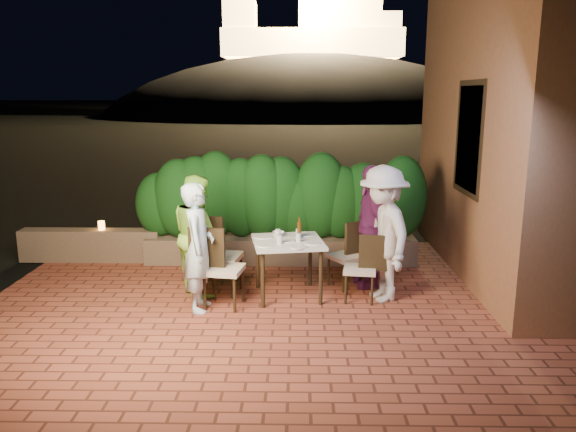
{
  "coord_description": "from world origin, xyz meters",
  "views": [
    {
      "loc": [
        0.47,
        -6.2,
        2.6
      ],
      "look_at": [
        0.34,
        0.86,
        1.05
      ],
      "focal_mm": 35.0,
      "sensor_mm": 36.0,
      "label": 1
    }
  ],
  "objects_px": {
    "dining_table": "(288,268)",
    "chair_right_front": "(360,268)",
    "chair_left_front": "(224,268)",
    "diner_blue": "(199,247)",
    "parapet_lamp": "(101,225)",
    "beer_bottle": "(299,228)",
    "diner_green": "(198,235)",
    "diner_white": "(383,234)",
    "chair_right_back": "(346,255)",
    "diner_purple": "(371,226)",
    "chair_left_back": "(222,255)",
    "bowl": "(278,233)"
  },
  "relations": [
    {
      "from": "diner_white",
      "to": "diner_green",
      "type": "bearing_deg",
      "value": -111.13
    },
    {
      "from": "dining_table",
      "to": "chair_left_front",
      "type": "bearing_deg",
      "value": -154.98
    },
    {
      "from": "beer_bottle",
      "to": "diner_green",
      "type": "height_order",
      "value": "diner_green"
    },
    {
      "from": "chair_left_back",
      "to": "diner_white",
      "type": "bearing_deg",
      "value": 4.37
    },
    {
      "from": "chair_right_back",
      "to": "diner_blue",
      "type": "height_order",
      "value": "diner_blue"
    },
    {
      "from": "beer_bottle",
      "to": "chair_right_back",
      "type": "relative_size",
      "value": 0.32
    },
    {
      "from": "beer_bottle",
      "to": "diner_purple",
      "type": "relative_size",
      "value": 0.17
    },
    {
      "from": "beer_bottle",
      "to": "chair_left_front",
      "type": "xyz_separation_m",
      "value": [
        -0.93,
        -0.48,
        -0.39
      ]
    },
    {
      "from": "diner_green",
      "to": "diner_purple",
      "type": "bearing_deg",
      "value": -109.21
    },
    {
      "from": "dining_table",
      "to": "bowl",
      "type": "relative_size",
      "value": 5.26
    },
    {
      "from": "diner_blue",
      "to": "diner_white",
      "type": "distance_m",
      "value": 2.3
    },
    {
      "from": "chair_right_back",
      "to": "diner_purple",
      "type": "distance_m",
      "value": 0.51
    },
    {
      "from": "diner_purple",
      "to": "chair_right_front",
      "type": "bearing_deg",
      "value": -27.64
    },
    {
      "from": "diner_purple",
      "to": "parapet_lamp",
      "type": "relative_size",
      "value": 11.95
    },
    {
      "from": "beer_bottle",
      "to": "chair_right_back",
      "type": "bearing_deg",
      "value": 23.01
    },
    {
      "from": "chair_left_back",
      "to": "diner_green",
      "type": "bearing_deg",
      "value": -172.05
    },
    {
      "from": "diner_green",
      "to": "chair_left_back",
      "type": "bearing_deg",
      "value": -119.26
    },
    {
      "from": "dining_table",
      "to": "diner_green",
      "type": "xyz_separation_m",
      "value": [
        -1.18,
        0.12,
        0.42
      ]
    },
    {
      "from": "diner_blue",
      "to": "parapet_lamp",
      "type": "distance_m",
      "value": 2.77
    },
    {
      "from": "chair_right_front",
      "to": "diner_green",
      "type": "height_order",
      "value": "diner_green"
    },
    {
      "from": "diner_green",
      "to": "parapet_lamp",
      "type": "distance_m",
      "value": 2.29
    },
    {
      "from": "chair_left_front",
      "to": "chair_right_front",
      "type": "distance_m",
      "value": 1.72
    },
    {
      "from": "dining_table",
      "to": "chair_left_front",
      "type": "xyz_separation_m",
      "value": [
        -0.79,
        -0.37,
        0.12
      ]
    },
    {
      "from": "dining_table",
      "to": "diner_green",
      "type": "relative_size",
      "value": 0.55
    },
    {
      "from": "bowl",
      "to": "diner_blue",
      "type": "height_order",
      "value": "diner_blue"
    },
    {
      "from": "diner_green",
      "to": "diner_white",
      "type": "height_order",
      "value": "diner_white"
    },
    {
      "from": "chair_left_front",
      "to": "diner_white",
      "type": "relative_size",
      "value": 0.57
    },
    {
      "from": "chair_left_front",
      "to": "diner_purple",
      "type": "height_order",
      "value": "diner_purple"
    },
    {
      "from": "diner_purple",
      "to": "bowl",
      "type": "bearing_deg",
      "value": -91.75
    },
    {
      "from": "beer_bottle",
      "to": "chair_right_front",
      "type": "relative_size",
      "value": 0.33
    },
    {
      "from": "dining_table",
      "to": "diner_purple",
      "type": "bearing_deg",
      "value": 21.72
    },
    {
      "from": "chair_left_front",
      "to": "chair_right_front",
      "type": "bearing_deg",
      "value": 17.05
    },
    {
      "from": "diner_green",
      "to": "diner_white",
      "type": "bearing_deg",
      "value": -122.38
    },
    {
      "from": "chair_right_front",
      "to": "diner_purple",
      "type": "xyz_separation_m",
      "value": [
        0.2,
        0.58,
        0.4
      ]
    },
    {
      "from": "chair_right_front",
      "to": "parapet_lamp",
      "type": "distance_m",
      "value": 4.22
    },
    {
      "from": "diner_white",
      "to": "parapet_lamp",
      "type": "height_order",
      "value": "diner_white"
    },
    {
      "from": "bowl",
      "to": "chair_right_back",
      "type": "bearing_deg",
      "value": 5.78
    },
    {
      "from": "beer_bottle",
      "to": "diner_white",
      "type": "bearing_deg",
      "value": -10.89
    },
    {
      "from": "diner_green",
      "to": "diner_purple",
      "type": "relative_size",
      "value": 0.95
    },
    {
      "from": "chair_left_back",
      "to": "chair_left_front",
      "type": "bearing_deg",
      "value": -70.42
    },
    {
      "from": "dining_table",
      "to": "chair_right_front",
      "type": "distance_m",
      "value": 0.93
    },
    {
      "from": "diner_blue",
      "to": "diner_green",
      "type": "height_order",
      "value": "diner_green"
    },
    {
      "from": "diner_purple",
      "to": "chair_right_back",
      "type": "bearing_deg",
      "value": -88.24
    },
    {
      "from": "chair_left_front",
      "to": "dining_table",
      "type": "bearing_deg",
      "value": 34.43
    },
    {
      "from": "chair_left_back",
      "to": "parapet_lamp",
      "type": "relative_size",
      "value": 7.38
    },
    {
      "from": "diner_green",
      "to": "chair_right_back",
      "type": "bearing_deg",
      "value": -109.61
    },
    {
      "from": "bowl",
      "to": "chair_left_back",
      "type": "xyz_separation_m",
      "value": [
        -0.74,
        -0.18,
        -0.25
      ]
    },
    {
      "from": "chair_right_back",
      "to": "diner_white",
      "type": "relative_size",
      "value": 0.52
    },
    {
      "from": "chair_left_front",
      "to": "diner_white",
      "type": "height_order",
      "value": "diner_white"
    },
    {
      "from": "diner_white",
      "to": "chair_right_back",
      "type": "bearing_deg",
      "value": -155.45
    }
  ]
}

